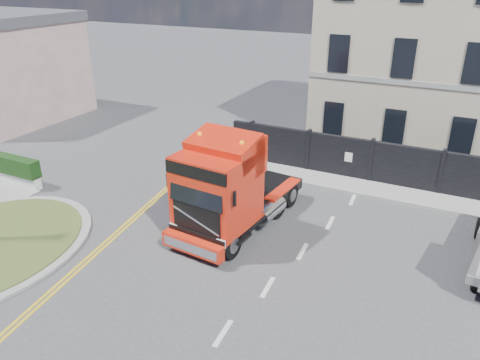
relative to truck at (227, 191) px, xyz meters
The scene contains 6 objects.
ground 2.66m from the truck, 96.94° to the right, with size 120.00×120.00×0.00m, color #424244.
seaside_bldg_pink 21.45m from the truck, 160.99° to the left, with size 8.00×8.00×6.00m, color beige.
hoarding_fence 9.43m from the truck, 47.89° to the left, with size 18.80×0.25×2.00m.
georgian_building 16.10m from the truck, 68.32° to the left, with size 12.30×10.30×12.80m.
pavement_far 8.53m from the truck, 46.56° to the left, with size 20.00×1.60×0.12m, color gray.
truck is the anchor object (origin of this frame).
Camera 1 is at (7.47, -11.43, 9.03)m, focal length 35.00 mm.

